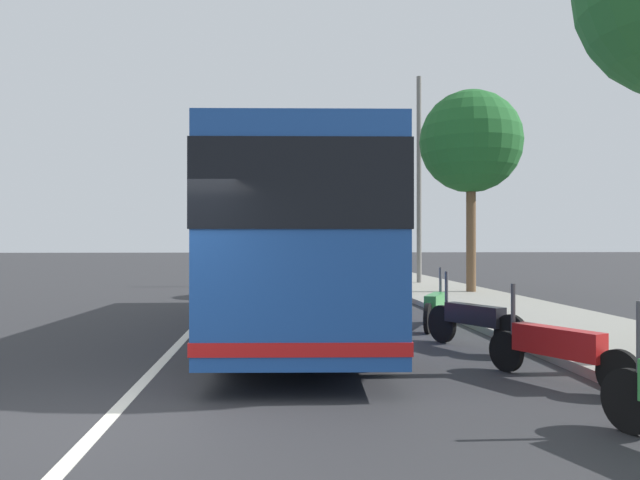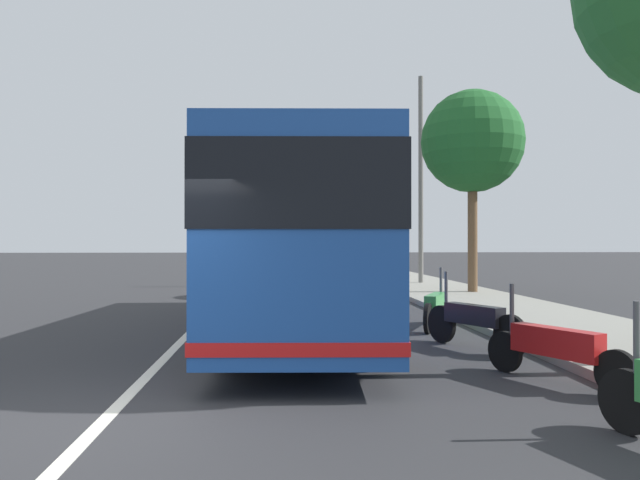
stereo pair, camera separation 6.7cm
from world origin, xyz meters
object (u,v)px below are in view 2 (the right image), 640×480
at_px(utility_pole, 421,181).
at_px(coach_bus, 305,237).
at_px(car_behind_bus, 281,257).
at_px(motorcycle_nearest_curb, 555,348).
at_px(roadside_tree_mid_block, 472,142).
at_px(motorcycle_far_end, 473,321).
at_px(car_side_street, 289,256).
at_px(motorcycle_by_tree, 435,306).

bearing_deg(utility_pole, coach_bus, 156.73).
distance_m(car_behind_bus, utility_pole, 21.48).
bearing_deg(motorcycle_nearest_curb, roadside_tree_mid_block, -39.72).
xyz_separation_m(car_behind_bus, roadside_tree_mid_block, (-25.23, -6.35, 4.48)).
height_order(motorcycle_nearest_curb, car_behind_bus, car_behind_bus).
height_order(coach_bus, motorcycle_far_end, coach_bus).
bearing_deg(car_side_street, utility_pole, -169.20).
bearing_deg(motorcycle_far_end, motorcycle_by_tree, -26.19).
distance_m(motorcycle_by_tree, roadside_tree_mid_block, 9.68).
xyz_separation_m(coach_bus, utility_pole, (12.60, -5.42, 2.46)).
bearing_deg(motorcycle_by_tree, utility_pole, 12.57).
distance_m(coach_bus, motorcycle_by_tree, 3.10).
height_order(motorcycle_far_end, utility_pole, utility_pole).
bearing_deg(motorcycle_by_tree, motorcycle_far_end, -155.93).
bearing_deg(motorcycle_nearest_curb, utility_pole, -34.10).
relative_size(motorcycle_nearest_curb, utility_pole, 0.24).
xyz_separation_m(motorcycle_far_end, car_side_street, (44.37, 2.27, 0.17)).
xyz_separation_m(motorcycle_nearest_curb, motorcycle_far_end, (2.55, 0.23, 0.03)).
xyz_separation_m(motorcycle_nearest_curb, roadside_tree_mid_block, (12.87, -3.11, 4.76)).
relative_size(motorcycle_by_tree, roadside_tree_mid_block, 0.30).
distance_m(motorcycle_nearest_curb, car_behind_bus, 38.24).
xyz_separation_m(coach_bus, roadside_tree_mid_block, (7.75, -6.05, 3.30)).
bearing_deg(coach_bus, car_behind_bus, 3.91).
bearing_deg(coach_bus, motorcycle_far_end, -130.10).
xyz_separation_m(coach_bus, car_side_street, (41.80, -0.44, -1.26)).
xyz_separation_m(motorcycle_far_end, motorcycle_by_tree, (2.56, -0.02, -0.02)).
relative_size(car_behind_bus, car_side_street, 1.00).
height_order(car_side_street, roadside_tree_mid_block, roadside_tree_mid_block).
bearing_deg(car_behind_bus, motorcycle_far_end, -177.75).
bearing_deg(motorcycle_far_end, utility_pole, -35.79).
xyz_separation_m(motorcycle_by_tree, car_behind_bus, (32.99, 3.04, 0.27)).
relative_size(motorcycle_by_tree, car_side_street, 0.48).
distance_m(coach_bus, motorcycle_far_end, 4.00).
xyz_separation_m(coach_bus, car_behind_bus, (32.98, 0.30, -1.18)).
height_order(motorcycle_nearest_curb, roadside_tree_mid_block, roadside_tree_mid_block).
bearing_deg(utility_pole, motorcycle_far_end, 169.89).
height_order(coach_bus, utility_pole, utility_pole).
distance_m(motorcycle_far_end, car_behind_bus, 35.68).
xyz_separation_m(car_behind_bus, car_side_street, (8.82, -0.74, -0.08)).
height_order(motorcycle_by_tree, utility_pole, utility_pole).
distance_m(car_behind_bus, roadside_tree_mid_block, 26.40).
distance_m(motorcycle_nearest_curb, car_side_street, 46.98).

